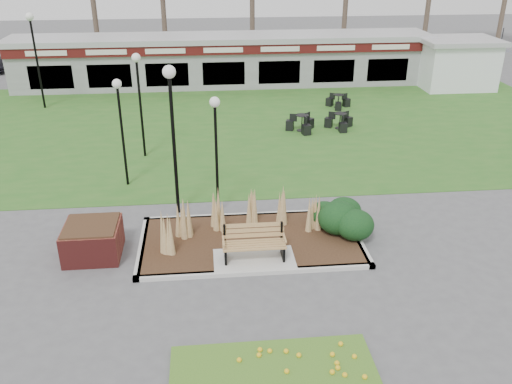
{
  "coord_description": "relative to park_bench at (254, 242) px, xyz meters",
  "views": [
    {
      "loc": [
        -1.17,
        -12.33,
        8.03
      ],
      "look_at": [
        0.23,
        2.0,
        1.25
      ],
      "focal_mm": 38.0,
      "sensor_mm": 36.0,
      "label": 1
    }
  ],
  "objects": [
    {
      "name": "park_bench",
      "position": [
        0.0,
        0.0,
        0.0
      ],
      "size": [
        1.7,
        0.66,
        0.93
      ],
      "color": "#A36F4A",
      "rests_on": "ground"
    },
    {
      "name": "lamp_post_near_right",
      "position": [
        -0.87,
        2.95,
        2.2
      ],
      "size": [
        0.32,
        0.32,
        3.82
      ],
      "color": "black",
      "rests_on": "ground"
    },
    {
      "name": "lamp_post_far_left",
      "position": [
        -9.43,
        15.68,
        2.87
      ],
      "size": [
        0.39,
        0.39,
        4.75
      ],
      "color": "black",
      "rests_on": "ground"
    },
    {
      "name": "bistro_set_d",
      "position": [
        5.73,
        14.22,
        -0.34
      ],
      "size": [
        1.27,
        1.24,
        0.69
      ],
      "color": "black",
      "rests_on": "ground"
    },
    {
      "name": "lamp_post_mid_left",
      "position": [
        -4.02,
        5.46,
        2.2
      ],
      "size": [
        0.32,
        0.32,
        3.82
      ],
      "color": "black",
      "rests_on": "ground"
    },
    {
      "name": "lamp_post_mid_right",
      "position": [
        -3.65,
        8.24,
        2.42
      ],
      "size": [
        0.34,
        0.34,
        4.13
      ],
      "color": "black",
      "rests_on": "ground"
    },
    {
      "name": "bistro_set_c",
      "position": [
        5.01,
        10.86,
        -0.33
      ],
      "size": [
        1.37,
        1.21,
        0.73
      ],
      "color": "black",
      "rests_on": "ground"
    },
    {
      "name": "planting_bed",
      "position": [
        1.27,
        1.1,
        -0.22
      ],
      "size": [
        6.75,
        3.4,
        1.27
      ],
      "color": "#352015",
      "rests_on": "ground"
    },
    {
      "name": "bistro_set_b",
      "position": [
        3.21,
        10.7,
        -0.32
      ],
      "size": [
        1.39,
        1.35,
        0.75
      ],
      "color": "black",
      "rests_on": "ground"
    },
    {
      "name": "lamp_post_near_left",
      "position": [
        -2.15,
        3.12,
        2.86
      ],
      "size": [
        0.39,
        0.39,
        4.73
      ],
      "color": "black",
      "rests_on": "ground"
    },
    {
      "name": "service_hut",
      "position": [
        13.5,
        17.75,
        0.86
      ],
      "size": [
        4.4,
        3.4,
        2.83
      ],
      "color": "white",
      "rests_on": "ground"
    },
    {
      "name": "brick_planter",
      "position": [
        -4.4,
        0.75,
        -0.11
      ],
      "size": [
        1.5,
        1.5,
        0.95
      ],
      "color": "maroon",
      "rests_on": "ground"
    },
    {
      "name": "patio_umbrella",
      "position": [
        16.0,
        17.75,
        0.85
      ],
      "size": [
        1.82,
        1.85,
        2.27
      ],
      "color": "black",
      "rests_on": "ground"
    },
    {
      "name": "ground",
      "position": [
        0.0,
        -0.25,
        -0.59
      ],
      "size": [
        100.0,
        100.0,
        0.0
      ],
      "primitive_type": "plane",
      "color": "#515154",
      "rests_on": "ground"
    },
    {
      "name": "lawn",
      "position": [
        0.0,
        11.75,
        -0.58
      ],
      "size": [
        34.0,
        16.0,
        0.02
      ],
      "primitive_type": "cube",
      "color": "#28611E",
      "rests_on": "ground"
    },
    {
      "name": "food_pavilion",
      "position": [
        0.0,
        19.71,
        0.89
      ],
      "size": [
        24.6,
        3.4,
        2.9
      ],
      "color": "gray",
      "rests_on": "ground"
    }
  ]
}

